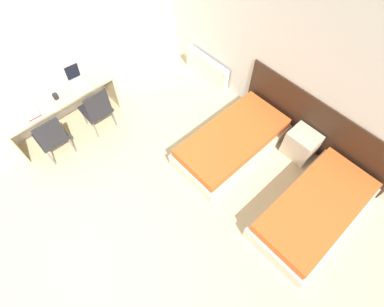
{
  "coord_description": "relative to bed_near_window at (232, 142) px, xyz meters",
  "views": [
    {
      "loc": [
        1.69,
        0.58,
        4.14
      ],
      "look_at": [
        0.0,
        2.14,
        0.55
      ],
      "focal_mm": 28.0,
      "sensor_mm": 36.0,
      "label": 1
    }
  ],
  "objects": [
    {
      "name": "wall_back",
      "position": [
        -0.11,
        1.01,
        1.15
      ],
      "size": [
        5.79,
        0.05,
        2.7
      ],
      "color": "silver",
      "rests_on": "ground_plane"
    },
    {
      "name": "radiator",
      "position": [
        -1.49,
        0.89,
        0.03
      ],
      "size": [
        1.01,
        0.12,
        0.46
      ],
      "color": "silver",
      "rests_on": "ground_plane"
    },
    {
      "name": "headboard_panel",
      "position": [
        0.79,
        0.97,
        0.29
      ],
      "size": [
        2.61,
        0.03,
        0.99
      ],
      "color": "#382316",
      "rests_on": "ground_plane"
    },
    {
      "name": "chair_near_laptop",
      "position": [
        -1.82,
        -1.28,
        0.29
      ],
      "size": [
        0.44,
        0.44,
        0.89
      ],
      "rotation": [
        0.0,
        0.0,
        -0.02
      ],
      "color": "#232328",
      "rests_on": "ground_plane"
    },
    {
      "name": "chair_near_notebook",
      "position": [
        -1.82,
        -2.1,
        0.29
      ],
      "size": [
        0.44,
        0.44,
        0.89
      ],
      "rotation": [
        0.0,
        0.0,
        -0.02
      ],
      "color": "#232328",
      "rests_on": "ground_plane"
    },
    {
      "name": "laptop",
      "position": [
        -2.25,
        -1.28,
        0.6
      ],
      "size": [
        0.34,
        0.24,
        0.32
      ],
      "rotation": [
        0.0,
        0.0,
        -0.1
      ],
      "color": "silver",
      "rests_on": "desk"
    },
    {
      "name": "wall_left",
      "position": [
        -2.53,
        -0.97,
        1.15
      ],
      "size": [
        0.05,
        4.9,
        2.7
      ],
      "color": "silver",
      "rests_on": "ground_plane"
    },
    {
      "name": "ground_plane",
      "position": [
        -0.11,
        -2.92,
        -0.2
      ],
      "size": [
        20.0,
        20.0,
        0.0
      ],
      "primitive_type": "plane",
      "color": "beige"
    },
    {
      "name": "bed_near_window",
      "position": [
        0.0,
        0.0,
        0.0
      ],
      "size": [
        0.94,
        1.88,
        0.41
      ],
      "color": "beige",
      "rests_on": "ground_plane"
    },
    {
      "name": "desk",
      "position": [
        -2.24,
        -1.69,
        0.37
      ],
      "size": [
        0.54,
        1.81,
        0.73
      ],
      "color": "#C6B28E",
      "rests_on": "ground_plane"
    },
    {
      "name": "mug",
      "position": [
        -2.18,
        -1.7,
        0.58
      ],
      "size": [
        0.08,
        0.08,
        0.09
      ],
      "color": "black",
      "rests_on": "desk"
    },
    {
      "name": "open_notebook",
      "position": [
        -2.19,
        -2.11,
        0.54
      ],
      "size": [
        0.34,
        0.2,
        0.02
      ],
      "rotation": [
        0.0,
        0.0,
        -0.04
      ],
      "color": "#B21E1E",
      "rests_on": "desk"
    },
    {
      "name": "bed_near_door",
      "position": [
        1.57,
        0.0,
        0.0
      ],
      "size": [
        0.94,
        1.88,
        0.41
      ],
      "color": "beige",
      "rests_on": "ground_plane"
    },
    {
      "name": "nightstand",
      "position": [
        0.79,
        0.75,
        0.05
      ],
      "size": [
        0.45,
        0.38,
        0.49
      ],
      "color": "beige",
      "rests_on": "ground_plane"
    }
  ]
}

